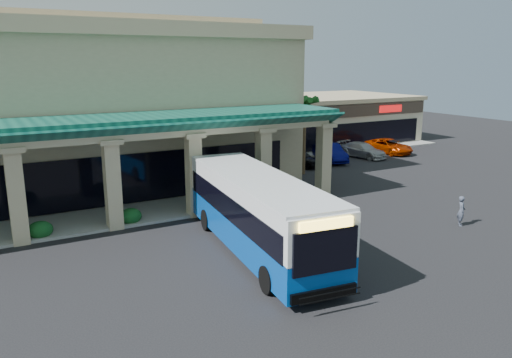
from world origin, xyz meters
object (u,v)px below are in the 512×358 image
car_white (330,153)px  car_silver (299,158)px  car_gray (389,146)px  car_red (362,150)px  transit_bus (258,214)px  pedestrian (461,211)px

car_white → car_silver: bearing=-157.7°
car_white → car_gray: size_ratio=0.96×
car_white → car_red: bearing=17.3°
car_silver → car_red: (7.25, 0.43, -0.02)m
transit_bus → car_white: transit_bus is taller
pedestrian → car_white: bearing=25.9°
pedestrian → car_red: pedestrian is taller
car_silver → car_gray: size_ratio=0.83×
car_white → pedestrian: bearing=-88.8°
transit_bus → car_red: 24.92m
car_white → transit_bus: bearing=-120.0°
pedestrian → car_white: (4.70, 17.37, -0.03)m
pedestrian → car_silver: pedestrian is taller
pedestrian → car_silver: 17.04m
pedestrian → car_red: bearing=15.3°
pedestrian → car_white: 17.99m
pedestrian → car_gray: size_ratio=0.33×
car_silver → car_white: car_white is taller
car_silver → car_red: size_ratio=0.87×
car_red → pedestrian: bearing=-127.8°
transit_bus → car_gray: (23.21, 15.60, -1.09)m
car_silver → car_gray: car_silver is taller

